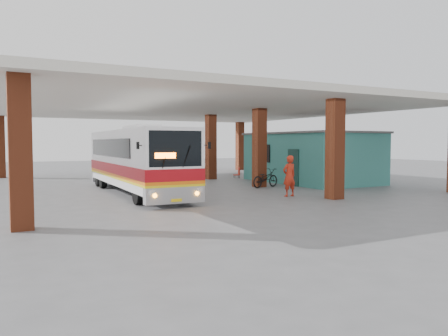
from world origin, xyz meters
The scene contains 8 objects.
ground centered at (0.00, 0.00, 0.00)m, with size 90.00×90.00×0.00m, color #515154.
brick_columns centered at (1.43, 5.00, 2.17)m, with size 20.10×21.60×4.35m.
canopy_roof centered at (0.50, 6.50, 4.50)m, with size 21.00×23.00×0.30m, color silver.
shop_building centered at (7.49, 4.00, 1.56)m, with size 5.20×8.20×3.11m.
coach_bus centered at (-3.99, 3.12, 1.62)m, with size 2.73×11.25×3.25m.
motorcycle centered at (3.10, 2.54, 0.51)m, with size 0.68×1.96×1.03m, color black.
pedestrian centered at (1.81, -1.33, 0.94)m, with size 0.68×0.45×1.88m, color red.
red_chair centered at (5.09, 8.95, 0.35)m, with size 0.49×0.49×0.76m.
Camera 1 is at (-10.29, -17.38, 2.44)m, focal length 35.00 mm.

